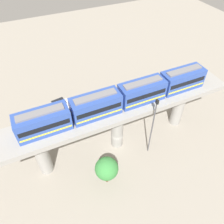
% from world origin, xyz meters
% --- Properties ---
extents(ground_plane, '(120.00, 120.00, 0.00)m').
position_xyz_m(ground_plane, '(0.00, 0.00, 0.00)').
color(ground_plane, gray).
extents(viaduct, '(5.20, 35.80, 8.32)m').
position_xyz_m(viaduct, '(0.00, 0.00, 6.45)').
color(viaduct, '#999691').
rests_on(viaduct, ground).
extents(train, '(2.64, 27.45, 3.24)m').
position_xyz_m(train, '(0.00, 0.26, 9.85)').
color(train, '#2D4CA5').
rests_on(train, viaduct).
extents(parked_car_blue, '(2.54, 4.46, 1.76)m').
position_xyz_m(parked_car_blue, '(-8.74, -1.78, 0.74)').
color(parked_car_blue, '#284CB7').
rests_on(parked_car_blue, ground).
extents(parked_car_white, '(2.36, 4.41, 1.76)m').
position_xyz_m(parked_car_white, '(-12.33, -6.53, 0.74)').
color(parked_car_white, white).
rests_on(parked_car_white, ground).
extents(tree_near_viaduct, '(3.21, 3.21, 4.99)m').
position_xyz_m(tree_near_viaduct, '(5.53, -4.23, 3.36)').
color(tree_near_viaduct, brown).
rests_on(tree_near_viaduct, ground).
extents(signal_post, '(0.44, 0.28, 10.92)m').
position_xyz_m(signal_post, '(3.40, 3.94, 5.99)').
color(signal_post, '#4C4C51').
rests_on(signal_post, ground).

